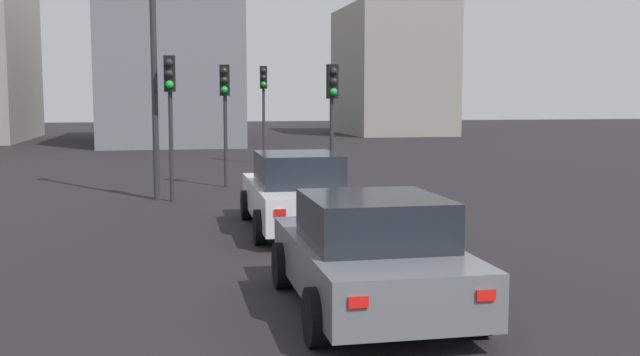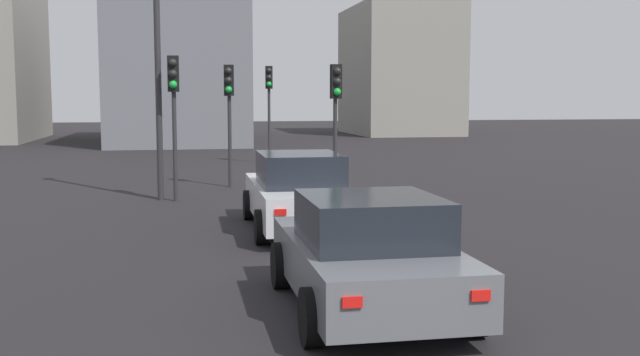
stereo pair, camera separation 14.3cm
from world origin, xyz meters
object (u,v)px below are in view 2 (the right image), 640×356
object	(u,v)px
car_grey_second	(368,255)
traffic_light_far_right	(269,93)
traffic_light_near_left	(174,97)
car_white_lead	(298,193)
traffic_light_near_right	(229,99)
traffic_light_far_left	(336,102)
street_lamp_kerbside	(157,16)

from	to	relation	value
car_grey_second	traffic_light_far_right	bearing A→B (deg)	-3.50
traffic_light_far_right	traffic_light_near_left	bearing A→B (deg)	-15.55
car_white_lead	car_grey_second	distance (m)	5.77
traffic_light_near_right	traffic_light_far_left	xyz separation A→B (m)	(-2.68, -2.62, -0.06)
car_white_lead	traffic_light_far_right	size ratio (longest dim) A/B	1.19
car_white_lead	traffic_light_near_left	distance (m)	5.58
traffic_light_near_left	traffic_light_far_right	bearing A→B (deg)	163.73
car_white_lead	traffic_light_far_right	xyz separation A→B (m)	(15.20, -1.32, 2.06)
traffic_light_near_left	traffic_light_near_right	bearing A→B (deg)	153.57
traffic_light_near_left	street_lamp_kerbside	distance (m)	2.11
traffic_light_near_right	traffic_light_far_right	size ratio (longest dim) A/B	0.92
traffic_light_near_right	traffic_light_near_left	bearing A→B (deg)	-21.07
car_white_lead	street_lamp_kerbside	xyz separation A→B (m)	(5.08, 2.79, 3.94)
car_white_lead	car_grey_second	world-z (taller)	car_white_lead
car_white_lead	car_grey_second	bearing A→B (deg)	-179.76
car_grey_second	traffic_light_near_right	bearing A→B (deg)	3.53
car_white_lead	traffic_light_near_right	xyz separation A→B (m)	(7.45, 0.82, 1.85)
car_grey_second	street_lamp_kerbside	xyz separation A→B (m)	(10.85, 2.70, 3.98)
car_grey_second	traffic_light_near_right	distance (m)	13.37
car_white_lead	street_lamp_kerbside	size ratio (longest dim) A/B	0.57
car_grey_second	street_lamp_kerbside	world-z (taller)	street_lamp_kerbside
car_white_lead	traffic_light_near_right	bearing A→B (deg)	7.35
car_grey_second	traffic_light_far_left	distance (m)	10.86
car_grey_second	traffic_light_far_left	bearing A→B (deg)	-9.79
traffic_light_near_left	traffic_light_far_left	bearing A→B (deg)	94.72
car_white_lead	traffic_light_far_left	world-z (taller)	traffic_light_far_left
traffic_light_far_left	street_lamp_kerbside	xyz separation A→B (m)	(0.31, 4.59, 2.15)
traffic_light_near_left	traffic_light_near_right	xyz separation A→B (m)	(2.79, -1.59, -0.06)
traffic_light_near_right	street_lamp_kerbside	xyz separation A→B (m)	(-2.37, 1.97, 2.10)
traffic_light_far_right	street_lamp_kerbside	distance (m)	11.09
traffic_light_near_left	street_lamp_kerbside	size ratio (longest dim) A/B	0.46
traffic_light_near_right	traffic_light_far_right	bearing A→B (deg)	173.12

